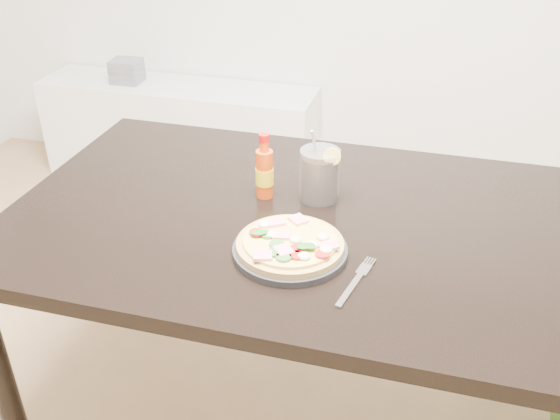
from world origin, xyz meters
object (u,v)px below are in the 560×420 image
(hot_sauce_bottle, at_px, (265,172))
(media_console, at_px, (180,132))
(pizza, at_px, (290,243))
(fork, at_px, (357,280))
(plate, at_px, (290,250))
(cola_cup, at_px, (320,176))
(dining_table, at_px, (293,242))

(hot_sauce_bottle, xyz_separation_m, media_console, (-0.88, 1.38, -0.57))
(pizza, height_order, fork, pizza)
(media_console, bearing_deg, pizza, -58.09)
(plate, relative_size, media_console, 0.18)
(hot_sauce_bottle, distance_m, cola_cup, 0.14)
(plate, xyz_separation_m, pizza, (0.00, -0.00, 0.02))
(cola_cup, height_order, media_console, cola_cup)
(cola_cup, relative_size, fork, 1.02)
(pizza, distance_m, fork, 0.17)
(pizza, bearing_deg, plate, 113.82)
(pizza, xyz_separation_m, media_console, (-1.01, 1.62, -0.53))
(cola_cup, distance_m, fork, 0.36)
(pizza, relative_size, fork, 1.28)
(fork, bearing_deg, plate, 171.85)
(hot_sauce_bottle, bearing_deg, media_console, 122.45)
(plate, bearing_deg, pizza, -66.18)
(hot_sauce_bottle, height_order, cola_cup, cola_cup)
(pizza, distance_m, cola_cup, 0.27)
(dining_table, distance_m, hot_sauce_bottle, 0.19)
(dining_table, xyz_separation_m, pizza, (0.04, -0.17, 0.11))
(media_console, bearing_deg, dining_table, -56.19)
(cola_cup, bearing_deg, media_console, 126.89)
(hot_sauce_bottle, distance_m, media_console, 1.73)
(hot_sauce_bottle, bearing_deg, cola_cup, 11.79)
(media_console, bearing_deg, hot_sauce_bottle, -57.55)
(dining_table, xyz_separation_m, hot_sauce_bottle, (-0.09, 0.07, 0.15))
(pizza, height_order, media_console, pizza)
(plate, xyz_separation_m, cola_cup, (0.01, 0.26, 0.06))
(plate, bearing_deg, media_console, 121.92)
(pizza, relative_size, hot_sauce_bottle, 1.38)
(plate, relative_size, cola_cup, 1.33)
(fork, height_order, media_console, fork)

